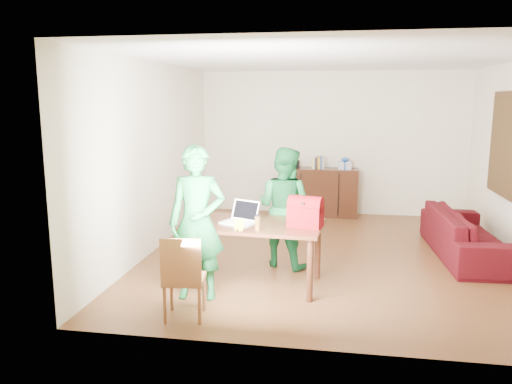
% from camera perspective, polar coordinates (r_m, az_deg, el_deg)
% --- Properties ---
extents(room, '(5.20, 5.70, 2.90)m').
position_cam_1_polar(room, '(7.03, 8.45, 3.34)').
color(room, '#482D12').
rests_on(room, ground).
extents(table, '(1.66, 1.01, 0.75)m').
position_cam_1_polar(table, '(5.87, -0.32, -4.45)').
color(table, black).
rests_on(table, ground).
extents(chair, '(0.44, 0.43, 0.87)m').
position_cam_1_polar(chair, '(5.15, -8.16, -11.47)').
color(chair, brown).
rests_on(chair, ground).
extents(person_near, '(0.67, 0.48, 1.70)m').
position_cam_1_polar(person_near, '(5.48, -6.76, -3.52)').
color(person_near, '#135927').
rests_on(person_near, ground).
extents(person_far, '(0.94, 0.85, 1.57)m').
position_cam_1_polar(person_far, '(6.53, 3.24, -1.75)').
color(person_far, '#135627').
rests_on(person_far, ground).
extents(laptop, '(0.43, 0.38, 0.25)m').
position_cam_1_polar(laptop, '(5.81, -2.15, -3.19)').
color(laptop, white).
rests_on(laptop, table).
extents(bananas, '(0.15, 0.09, 0.05)m').
position_cam_1_polar(bananas, '(5.48, -1.95, -4.22)').
color(bananas, gold).
rests_on(bananas, table).
extents(bottle, '(0.07, 0.07, 0.18)m').
position_cam_1_polar(bottle, '(5.50, 0.17, -3.49)').
color(bottle, '#513712').
rests_on(bottle, table).
extents(red_bag, '(0.42, 0.31, 0.28)m').
position_cam_1_polar(red_bag, '(5.67, 5.67, -2.60)').
color(red_bag, maroon).
rests_on(red_bag, table).
extents(sofa, '(0.96, 2.22, 0.64)m').
position_cam_1_polar(sofa, '(7.60, 23.08, -4.47)').
color(sofa, '#390709').
rests_on(sofa, ground).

